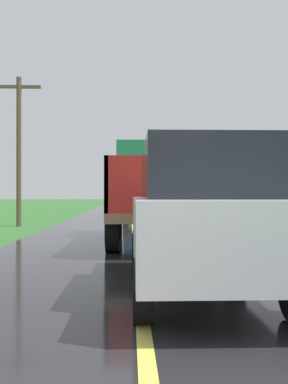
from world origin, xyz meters
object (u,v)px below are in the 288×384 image
(utility_pole_roadside, at_px, (19,146))
(following_car, at_px, (200,216))
(banana_truck_far, at_px, (144,192))
(banana_truck_near, at_px, (155,190))

(utility_pole_roadside, relative_size, following_car, 1.51)
(banana_truck_far, relative_size, following_car, 1.42)
(banana_truck_far, distance_m, utility_pole_roadside, 9.29)
(following_car, bearing_deg, utility_pole_roadside, 114.44)
(utility_pole_roadside, bearing_deg, banana_truck_near, -47.93)
(banana_truck_near, bearing_deg, banana_truck_far, 89.53)
(banana_truck_far, xyz_separation_m, following_car, (0.12, -19.47, -0.39))
(utility_pole_roadside, xyz_separation_m, following_car, (5.52, -12.15, -2.28))
(following_car, bearing_deg, banana_truck_near, 92.05)
(banana_truck_near, bearing_deg, following_car, -87.95)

